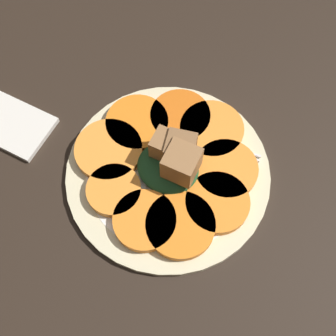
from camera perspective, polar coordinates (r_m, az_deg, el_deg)
name	(u,v)px	position (r cm, az deg, el deg)	size (l,w,h in cm)	color
table_slab	(168,177)	(58.87, 0.00, -1.26)	(120.00, 120.00, 2.00)	black
plate	(168,173)	(57.48, 0.00, -0.66)	(27.79, 27.79, 1.05)	beige
carrot_slice_0	(114,190)	(55.63, -7.35, -3.01)	(7.22, 7.22, 1.27)	orange
carrot_slice_1	(145,220)	(53.88, -3.19, -7.10)	(8.10, 8.10, 1.27)	orange
carrot_slice_2	(180,225)	(53.63, 1.69, -7.74)	(8.88, 8.88, 1.27)	orange
carrot_slice_3	(217,203)	(54.93, 6.70, -4.70)	(8.38, 8.38, 1.27)	orange
carrot_slice_4	(226,169)	(56.90, 7.84, -0.17)	(8.59, 8.59, 1.27)	orange
carrot_slice_5	(212,130)	(59.50, 5.92, 5.20)	(8.99, 8.99, 1.27)	orange
carrot_slice_6	(180,117)	(60.30, 1.66, 6.98)	(8.56, 8.56, 1.27)	orange
carrot_slice_7	(137,123)	(59.88, -4.20, 6.10)	(8.85, 8.85, 1.27)	orange
carrot_slice_8	(109,150)	(58.20, -8.04, 2.41)	(9.29, 9.29, 1.27)	orange
center_pile	(172,162)	(54.52, 0.60, 0.88)	(8.40, 7.76, 6.45)	#1E4723
fork	(201,143)	(58.81, 4.53, 3.38)	(17.59, 3.36, 0.40)	silver
napkin	(7,122)	(65.61, -20.94, 5.79)	(12.83, 7.70, 0.80)	silver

